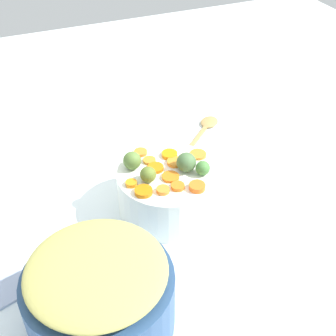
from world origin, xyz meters
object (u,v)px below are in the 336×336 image
metal_pot (101,301)px  casserole_dish (8,158)px  serving_bowl_carrots (168,190)px  wooden_spoon (204,130)px

metal_pot → casserole_dish: 0.51m
serving_bowl_carrots → metal_pot: 0.33m
metal_pot → wooden_spoon: (-0.45, -0.49, -0.06)m
serving_bowl_carrots → casserole_dish: 0.42m
wooden_spoon → casserole_dish: size_ratio=0.98×
casserole_dish → wooden_spoon: bearing=179.0°
serving_bowl_carrots → wooden_spoon: 0.34m
casserole_dish → metal_pot: bearing=100.4°
serving_bowl_carrots → casserole_dish: serving_bowl_carrots is taller
metal_pot → wooden_spoon: bearing=-132.0°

